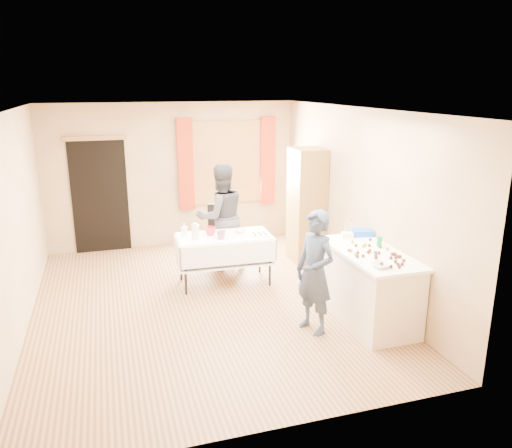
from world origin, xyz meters
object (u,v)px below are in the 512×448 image
object	(u,v)px
chair	(222,246)
girl	(315,272)
counter	(368,285)
party_table	(225,255)
woman	(221,217)
cabinet	(307,206)

from	to	relation	value
chair	girl	bearing A→B (deg)	-73.77
counter	party_table	bearing A→B (deg)	130.91
chair	woman	world-z (taller)	woman
cabinet	counter	size ratio (longest dim) A/B	1.22
woman	counter	bearing A→B (deg)	112.67
chair	girl	world-z (taller)	girl
chair	cabinet	bearing A→B (deg)	-4.82
cabinet	counter	xyz separation A→B (m)	(-0.10, -2.30, -0.50)
counter	chair	world-z (taller)	chair
cabinet	party_table	xyz separation A→B (m)	(-1.56, -0.61, -0.50)
chair	woman	distance (m)	0.59
party_table	woman	size ratio (longest dim) A/B	0.84
counter	cabinet	bearing A→B (deg)	87.51
counter	chair	bearing A→B (deg)	117.25
girl	woman	bearing A→B (deg)	170.47
chair	counter	bearing A→B (deg)	-57.90
chair	girl	size ratio (longest dim) A/B	0.66
party_table	chair	distance (m)	0.88
counter	woman	xyz separation A→B (m)	(-1.35, 2.36, 0.40)
party_table	woman	world-z (taller)	woman
girl	woman	distance (m)	2.52
cabinet	chair	size ratio (longest dim) A/B	1.92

